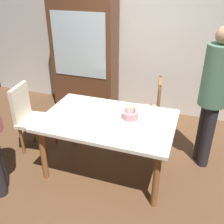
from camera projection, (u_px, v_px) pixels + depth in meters
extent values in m
plane|color=brown|center=(108.00, 168.00, 3.35)|extent=(6.40, 6.40, 0.00)
cube|color=beige|center=(146.00, 37.00, 4.28)|extent=(6.40, 0.10, 2.60)
cube|color=silver|center=(108.00, 120.00, 3.02)|extent=(1.54, 1.00, 0.04)
cylinder|color=brown|center=(43.00, 154.00, 3.05)|extent=(0.07, 0.07, 0.70)
cylinder|color=brown|center=(156.00, 180.00, 2.66)|extent=(0.07, 0.07, 0.70)
cylinder|color=brown|center=(74.00, 122.00, 3.72)|extent=(0.07, 0.07, 0.70)
cylinder|color=brown|center=(168.00, 139.00, 3.33)|extent=(0.07, 0.07, 0.70)
cylinder|color=silver|center=(130.00, 119.00, 3.00)|extent=(0.28, 0.28, 0.01)
cylinder|color=#D18C93|center=(130.00, 115.00, 2.98)|extent=(0.19, 0.19, 0.09)
cylinder|color=#E54C4C|center=(135.00, 110.00, 2.93)|extent=(0.01, 0.01, 0.05)
sphere|color=#FFC64C|center=(135.00, 108.00, 2.92)|extent=(0.01, 0.01, 0.01)
cylinder|color=#F2994C|center=(135.00, 109.00, 2.95)|extent=(0.01, 0.01, 0.05)
sphere|color=#FFC64C|center=(135.00, 107.00, 2.93)|extent=(0.01, 0.01, 0.01)
cylinder|color=#F2994C|center=(134.00, 108.00, 2.97)|extent=(0.01, 0.01, 0.05)
sphere|color=#FFC64C|center=(134.00, 106.00, 2.95)|extent=(0.01, 0.01, 0.01)
cylinder|color=#D872CC|center=(133.00, 108.00, 2.98)|extent=(0.01, 0.01, 0.05)
sphere|color=#FFC64C|center=(133.00, 105.00, 2.97)|extent=(0.01, 0.01, 0.01)
cylinder|color=#F2994C|center=(131.00, 107.00, 2.99)|extent=(0.01, 0.01, 0.05)
sphere|color=#FFC64C|center=(131.00, 105.00, 2.98)|extent=(0.01, 0.01, 0.01)
cylinder|color=#F2994C|center=(128.00, 108.00, 2.99)|extent=(0.01, 0.01, 0.05)
sphere|color=#FFC64C|center=(129.00, 105.00, 2.97)|extent=(0.01, 0.01, 0.01)
cylinder|color=#4C7FE5|center=(127.00, 108.00, 2.98)|extent=(0.01, 0.01, 0.05)
sphere|color=#FFC64C|center=(127.00, 105.00, 2.96)|extent=(0.01, 0.01, 0.01)
cylinder|color=#4C7FE5|center=(126.00, 109.00, 2.96)|extent=(0.01, 0.01, 0.05)
sphere|color=#FFC64C|center=(126.00, 106.00, 2.94)|extent=(0.01, 0.01, 0.01)
cylinder|color=#F2994C|center=(126.00, 110.00, 2.94)|extent=(0.01, 0.01, 0.05)
sphere|color=#FFC64C|center=(126.00, 107.00, 2.93)|extent=(0.01, 0.01, 0.01)
cylinder|color=#66CC72|center=(127.00, 111.00, 2.92)|extent=(0.01, 0.01, 0.05)
sphere|color=#FFC64C|center=(127.00, 108.00, 2.90)|extent=(0.01, 0.01, 0.01)
cylinder|color=#4C7FE5|center=(128.00, 111.00, 2.91)|extent=(0.01, 0.01, 0.05)
sphere|color=#FFC64C|center=(128.00, 109.00, 2.89)|extent=(0.01, 0.01, 0.01)
cylinder|color=#F2994C|center=(130.00, 112.00, 2.90)|extent=(0.01, 0.01, 0.05)
sphere|color=#FFC64C|center=(131.00, 109.00, 2.88)|extent=(0.01, 0.01, 0.01)
cylinder|color=yellow|center=(132.00, 112.00, 2.90)|extent=(0.01, 0.01, 0.05)
sphere|color=#FFC64C|center=(133.00, 109.00, 2.89)|extent=(0.01, 0.01, 0.01)
cylinder|color=#E54C4C|center=(134.00, 111.00, 2.91)|extent=(0.01, 0.01, 0.05)
sphere|color=#FFC64C|center=(134.00, 108.00, 2.90)|extent=(0.01, 0.01, 0.01)
cylinder|color=white|center=(66.00, 122.00, 2.94)|extent=(0.22, 0.22, 0.01)
cylinder|color=white|center=(108.00, 109.00, 3.21)|extent=(0.22, 0.22, 0.01)
cylinder|color=white|center=(142.00, 136.00, 2.68)|extent=(0.22, 0.22, 0.01)
cube|color=silver|center=(54.00, 120.00, 2.98)|extent=(0.18, 0.05, 0.01)
cube|color=silver|center=(97.00, 107.00, 3.27)|extent=(0.18, 0.05, 0.01)
cube|color=silver|center=(127.00, 134.00, 2.72)|extent=(0.18, 0.05, 0.01)
cube|color=beige|center=(143.00, 112.00, 3.75)|extent=(0.51, 0.51, 0.05)
cylinder|color=brown|center=(132.00, 120.00, 4.04)|extent=(0.04, 0.04, 0.42)
cylinder|color=brown|center=(130.00, 131.00, 3.74)|extent=(0.04, 0.04, 0.42)
cylinder|color=brown|center=(154.00, 122.00, 3.99)|extent=(0.04, 0.04, 0.42)
cylinder|color=brown|center=(154.00, 133.00, 3.69)|extent=(0.04, 0.04, 0.42)
cylinder|color=brown|center=(159.00, 93.00, 3.76)|extent=(0.04, 0.04, 0.50)
cylinder|color=brown|center=(159.00, 103.00, 3.45)|extent=(0.04, 0.04, 0.50)
cube|color=brown|center=(160.00, 83.00, 3.50)|extent=(0.10, 0.40, 0.06)
cube|color=beige|center=(37.00, 121.00, 3.53)|extent=(0.49, 0.49, 0.05)
cylinder|color=brown|center=(45.00, 144.00, 3.46)|extent=(0.04, 0.04, 0.42)
cylinder|color=brown|center=(55.00, 131.00, 3.76)|extent=(0.04, 0.04, 0.42)
cylinder|color=brown|center=(22.00, 141.00, 3.53)|extent=(0.04, 0.04, 0.42)
cylinder|color=brown|center=(34.00, 128.00, 3.82)|extent=(0.04, 0.04, 0.42)
cube|color=beige|center=(20.00, 103.00, 3.45)|extent=(0.10, 0.40, 0.50)
cylinder|color=#262328|center=(203.00, 132.00, 3.34)|extent=(0.14, 0.14, 0.85)
cylinder|color=#262328|center=(207.00, 137.00, 3.23)|extent=(0.14, 0.14, 0.85)
cylinder|color=#4C7259|center=(217.00, 76.00, 2.91)|extent=(0.32, 0.32, 0.71)
cube|color=#56331E|center=(85.00, 57.00, 4.49)|extent=(1.10, 0.44, 1.90)
cube|color=silver|center=(78.00, 46.00, 4.18)|extent=(0.93, 0.01, 1.04)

